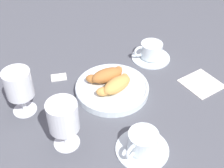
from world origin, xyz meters
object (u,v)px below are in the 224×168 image
at_px(croissant_large, 116,85).
at_px(juice_glass_left, 63,118).
at_px(croissant_small, 107,75).
at_px(coffee_cup_near, 142,144).
at_px(coffee_cup_far, 151,52).
at_px(juice_glass_right, 19,86).
at_px(sugar_packet, 59,77).
at_px(pastry_plate, 112,88).
at_px(folded_napkin, 201,83).

distance_m(croissant_large, juice_glass_left, 0.23).
distance_m(croissant_small, coffee_cup_near, 0.27).
bearing_deg(juice_glass_left, coffee_cup_far, 39.99).
relative_size(croissant_large, juice_glass_right, 0.88).
bearing_deg(croissant_large, coffee_cup_near, -88.90).
bearing_deg(sugar_packet, pastry_plate, -33.10).
height_order(croissant_large, coffee_cup_far, croissant_large).
relative_size(juice_glass_left, juice_glass_right, 1.00).
xyz_separation_m(croissant_large, juice_glass_right, (-0.27, 0.02, 0.05)).
height_order(juice_glass_left, juice_glass_right, same).
relative_size(coffee_cup_near, juice_glass_left, 0.97).
distance_m(coffee_cup_near, juice_glass_left, 0.21).
bearing_deg(coffee_cup_far, pastry_plate, -143.73).
xyz_separation_m(croissant_large, juice_glass_left, (-0.17, -0.14, 0.05)).
bearing_deg(juice_glass_right, juice_glass_left, -57.49).
bearing_deg(croissant_small, croissant_large, -73.66).
relative_size(coffee_cup_far, folded_napkin, 1.24).
distance_m(croissant_small, juice_glass_right, 0.26).
bearing_deg(croissant_large, sugar_packet, 138.93).
height_order(coffee_cup_near, folded_napkin, coffee_cup_near).
xyz_separation_m(croissant_small, coffee_cup_near, (0.02, -0.26, -0.02)).
relative_size(croissant_large, coffee_cup_far, 0.90).
bearing_deg(pastry_plate, coffee_cup_far, 36.27).
height_order(coffee_cup_far, sugar_packet, coffee_cup_far).
bearing_deg(folded_napkin, croissant_small, 165.72).
bearing_deg(coffee_cup_far, juice_glass_left, -140.01).
height_order(pastry_plate, sugar_packet, pastry_plate).
xyz_separation_m(coffee_cup_near, juice_glass_right, (-0.28, 0.23, 0.07)).
xyz_separation_m(sugar_packet, folded_napkin, (0.43, -0.16, -0.00)).
height_order(sugar_packet, folded_napkin, sugar_packet).
xyz_separation_m(pastry_plate, coffee_cup_far, (0.18, 0.13, 0.01)).
height_order(coffee_cup_near, juice_glass_left, juice_glass_left).
height_order(pastry_plate, juice_glass_left, juice_glass_left).
relative_size(pastry_plate, coffee_cup_near, 1.67).
bearing_deg(sugar_packet, croissant_small, -26.70).
relative_size(coffee_cup_far, juice_glass_left, 0.97).
xyz_separation_m(croissant_small, juice_glass_right, (-0.26, -0.04, 0.05)).
relative_size(croissant_small, coffee_cup_near, 0.99).
bearing_deg(coffee_cup_near, croissant_large, 91.10).
bearing_deg(croissant_small, coffee_cup_near, -85.77).
bearing_deg(juice_glass_right, croissant_small, 8.33).
height_order(pastry_plate, juice_glass_right, juice_glass_right).
height_order(croissant_large, folded_napkin, croissant_large).
relative_size(juice_glass_right, sugar_packet, 2.80).
bearing_deg(folded_napkin, pastry_plate, 170.96).
relative_size(croissant_small, sugar_packet, 2.70).
height_order(croissant_large, juice_glass_left, juice_glass_left).
distance_m(coffee_cup_far, juice_glass_right, 0.47).
distance_m(juice_glass_left, sugar_packet, 0.29).
xyz_separation_m(juice_glass_right, folded_napkin, (0.55, -0.04, -0.09)).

